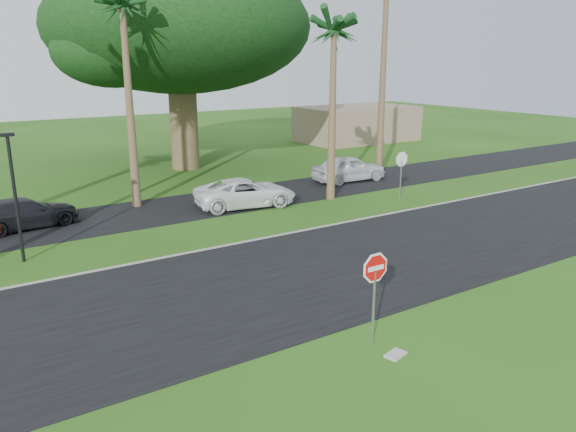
# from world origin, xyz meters

# --- Properties ---
(ground) EXTENTS (120.00, 120.00, 0.00)m
(ground) POSITION_xyz_m (0.00, 0.00, 0.00)
(ground) COLOR #244912
(ground) RESTS_ON ground
(road) EXTENTS (120.00, 8.00, 0.02)m
(road) POSITION_xyz_m (0.00, 2.00, 0.01)
(road) COLOR black
(road) RESTS_ON ground
(parking_strip) EXTENTS (120.00, 5.00, 0.02)m
(parking_strip) POSITION_xyz_m (0.00, 12.50, 0.01)
(parking_strip) COLOR black
(parking_strip) RESTS_ON ground
(curb) EXTENTS (120.00, 0.12, 0.06)m
(curb) POSITION_xyz_m (0.00, 6.05, 0.03)
(curb) COLOR gray
(curb) RESTS_ON ground
(stop_sign_near) EXTENTS (1.05, 0.07, 2.62)m
(stop_sign_near) POSITION_xyz_m (0.50, -3.00, 1.77)
(stop_sign_near) COLOR gray
(stop_sign_near) RESTS_ON ground
(stop_sign_far) EXTENTS (1.05, 0.07, 2.62)m
(stop_sign_far) POSITION_xyz_m (12.00, 8.00, 1.77)
(stop_sign_far) COLOR gray
(stop_sign_far) RESTS_ON ground
(palm_center) EXTENTS (5.00, 5.00, 10.50)m
(palm_center) POSITION_xyz_m (0.00, 14.00, 9.16)
(palm_center) COLOR brown
(palm_center) RESTS_ON ground
(palm_right_near) EXTENTS (5.00, 5.00, 9.50)m
(palm_right_near) POSITION_xyz_m (9.00, 10.00, 8.19)
(palm_right_near) COLOR brown
(palm_right_near) RESTS_ON ground
(canopy_tree) EXTENTS (16.50, 16.50, 13.12)m
(canopy_tree) POSITION_xyz_m (6.00, 22.00, 8.95)
(canopy_tree) COLOR brown
(canopy_tree) RESTS_ON ground
(streetlight_right) EXTENTS (0.45, 0.25, 4.64)m
(streetlight_right) POSITION_xyz_m (-6.00, 8.50, 2.65)
(streetlight_right) COLOR black
(streetlight_right) RESTS_ON ground
(building_far) EXTENTS (10.00, 6.00, 3.00)m
(building_far) POSITION_xyz_m (24.00, 26.00, 1.50)
(building_far) COLOR gray
(building_far) RESTS_ON ground
(car_dark) EXTENTS (4.72, 2.47, 1.30)m
(car_dark) POSITION_xyz_m (-5.25, 12.92, 0.65)
(car_dark) COLOR black
(car_dark) RESTS_ON ground
(car_minivan) EXTENTS (5.29, 3.09, 1.38)m
(car_minivan) POSITION_xyz_m (4.49, 10.97, 0.69)
(car_minivan) COLOR white
(car_minivan) RESTS_ON ground
(car_pickup) EXTENTS (4.63, 2.09, 1.54)m
(car_pickup) POSITION_xyz_m (12.52, 12.87, 0.77)
(car_pickup) COLOR silver
(car_pickup) RESTS_ON ground
(utility_slab) EXTENTS (0.62, 0.48, 0.06)m
(utility_slab) POSITION_xyz_m (0.62, -3.74, 0.03)
(utility_slab) COLOR #A9A9A1
(utility_slab) RESTS_ON ground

